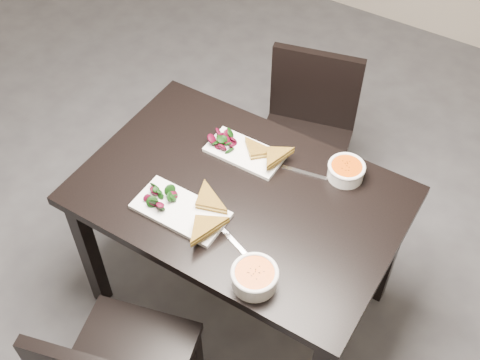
% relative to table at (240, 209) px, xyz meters
% --- Properties ---
extents(ground, '(5.00, 5.00, 0.00)m').
position_rel_table_xyz_m(ground, '(-0.37, -0.02, -0.65)').
color(ground, '#47474C').
rests_on(ground, ground).
extents(table, '(1.20, 0.80, 0.75)m').
position_rel_table_xyz_m(table, '(0.00, 0.00, 0.00)').
color(table, black).
rests_on(table, ground).
extents(chair_far, '(0.51, 0.51, 0.85)m').
position_rel_table_xyz_m(chair_far, '(-0.05, 0.69, -0.17)').
color(chair_far, black).
rests_on(chair_far, ground).
extents(plate_near, '(0.35, 0.17, 0.02)m').
position_rel_table_xyz_m(plate_near, '(-0.13, -0.19, 0.11)').
color(plate_near, white).
rests_on(plate_near, table).
extents(sandwich_near, '(0.20, 0.18, 0.06)m').
position_rel_table_xyz_m(sandwich_near, '(-0.07, -0.18, 0.14)').
color(sandwich_near, olive).
rests_on(sandwich_near, plate_near).
extents(salad_near, '(0.11, 0.10, 0.05)m').
position_rel_table_xyz_m(salad_near, '(-0.23, -0.19, 0.14)').
color(salad_near, black).
rests_on(salad_near, plate_near).
extents(soup_bowl_near, '(0.16, 0.16, 0.07)m').
position_rel_table_xyz_m(soup_bowl_near, '(0.25, -0.31, 0.14)').
color(soup_bowl_near, white).
rests_on(soup_bowl_near, table).
extents(cutlery_near, '(0.17, 0.08, 0.00)m').
position_rel_table_xyz_m(cutlery_near, '(0.12, -0.21, 0.10)').
color(cutlery_near, silver).
rests_on(cutlery_near, table).
extents(plate_far, '(0.30, 0.15, 0.02)m').
position_rel_table_xyz_m(plate_far, '(-0.09, 0.18, 0.11)').
color(plate_far, white).
rests_on(plate_far, table).
extents(sandwich_far, '(0.19, 0.19, 0.05)m').
position_rel_table_xyz_m(sandwich_far, '(-0.02, 0.16, 0.14)').
color(sandwich_far, olive).
rests_on(sandwich_far, plate_far).
extents(salad_far, '(0.10, 0.09, 0.04)m').
position_rel_table_xyz_m(salad_far, '(-0.19, 0.18, 0.13)').
color(salad_far, black).
rests_on(salad_far, plate_far).
extents(soup_bowl_far, '(0.14, 0.14, 0.06)m').
position_rel_table_xyz_m(soup_bowl_far, '(0.30, 0.28, 0.14)').
color(soup_bowl_far, white).
rests_on(soup_bowl_far, table).
extents(cutlery_far, '(0.18, 0.05, 0.00)m').
position_rel_table_xyz_m(cutlery_far, '(0.16, 0.21, 0.10)').
color(cutlery_far, silver).
rests_on(cutlery_far, table).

